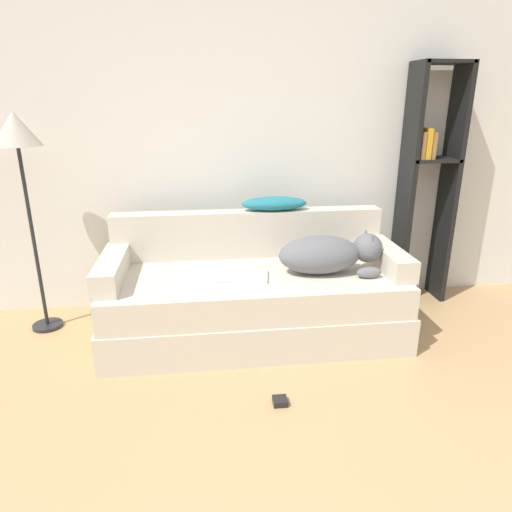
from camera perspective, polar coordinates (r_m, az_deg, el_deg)
The scene contains 11 objects.
wall_back at distance 3.45m, azimuth -1.85°, elevation 15.92°, with size 7.01×0.06×2.70m.
couch at distance 3.10m, azimuth -0.22°, elevation -6.09°, with size 1.96×0.85×0.45m.
couch_backrest at distance 3.29m, azimuth -0.98°, elevation 2.83°, with size 1.92×0.15×0.33m.
couch_arm_left at distance 3.01m, azimuth -17.58°, elevation -1.52°, with size 0.15×0.66×0.15m.
couch_arm_right at distance 3.21m, azimuth 16.05°, elevation -0.12°, with size 0.15×0.66×0.15m.
dog at distance 3.01m, azimuth 9.04°, elevation 0.28°, with size 0.69×0.32×0.27m.
laptop at distance 2.93m, azimuth -1.72°, elevation -2.49°, with size 0.36×0.27×0.02m.
throw_pillow at distance 3.26m, azimuth 2.30°, elevation 6.57°, with size 0.47×0.18×0.10m.
bookshelf at distance 3.72m, azimuth 20.71°, elevation 9.30°, with size 0.38×0.26×1.79m.
floor_lamp at distance 3.28m, azimuth -27.65°, elevation 12.31°, with size 0.30×0.30×1.47m.
power_adapter at distance 2.55m, azimuth 3.02°, elevation -17.67°, with size 0.08×0.08×0.03m.
Camera 1 is at (-0.32, -0.88, 1.54)m, focal length 32.00 mm.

